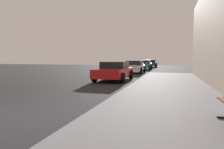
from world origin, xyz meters
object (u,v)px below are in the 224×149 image
object	(u,v)px
car_green	(144,65)
car_blue	(151,63)
car_red	(114,71)
car_white	(134,67)

from	to	relation	value
car_green	car_blue	bearing A→B (deg)	-90.91
car_red	car_white	size ratio (longest dim) A/B	1.02
car_red	car_blue	distance (m)	22.06
car_green	car_blue	distance (m)	7.72
car_white	car_blue	bearing A→B (deg)	-90.82
car_green	car_blue	world-z (taller)	same
car_red	car_green	world-z (taller)	same
car_green	car_blue	xyz separation A→B (m)	(0.12, 7.72, -0.00)
car_white	car_green	size ratio (longest dim) A/B	0.96
car_red	car_blue	size ratio (longest dim) A/B	1.01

